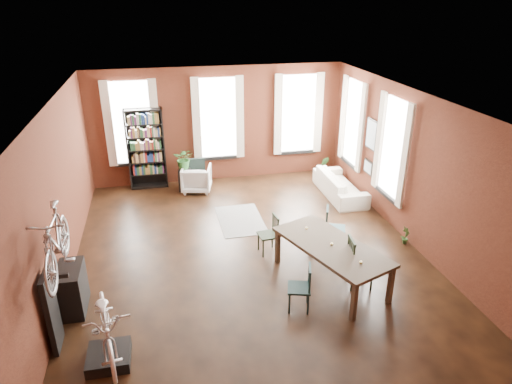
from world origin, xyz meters
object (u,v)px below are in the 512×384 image
object	(u,v)px
dining_table	(330,263)
dining_chair_a	(299,288)
white_armchair	(196,177)
bicycle_floor	(103,301)
cream_sofa	(340,181)
bike_trainer	(109,357)
dining_chair_c	(360,262)
plant_stand	(185,180)
dining_chair_d	(335,229)
dining_chair_b	(268,235)
bookshelf	(146,149)
console_table	(72,289)

from	to	relation	value
dining_table	dining_chair_a	bearing A→B (deg)	-162.37
white_armchair	bicycle_floor	world-z (taller)	bicycle_floor
cream_sofa	bike_trainer	xyz separation A→B (m)	(-5.57, -4.91, -0.32)
dining_table	dining_chair_a	xyz separation A→B (m)	(-0.81, -0.65, 0.03)
dining_chair_c	plant_stand	world-z (taller)	dining_chair_c
dining_chair_d	plant_stand	world-z (taller)	dining_chair_d
bicycle_floor	dining_chair_b	bearing A→B (deg)	29.44
cream_sofa	dining_chair_b	bearing A→B (deg)	133.29
bicycle_floor	cream_sofa	bearing A→B (deg)	31.18
dining_table	dining_chair_d	xyz separation A→B (m)	(0.52, 1.11, 0.07)
bike_trainer	bicycle_floor	distance (m)	0.96
dining_chair_a	bike_trainer	xyz separation A→B (m)	(-3.09, -0.60, -0.33)
dining_table	bike_trainer	xyz separation A→B (m)	(-3.90, -1.25, -0.30)
bookshelf	bicycle_floor	distance (m)	6.59
dining_chair_a	dining_chair_d	bearing A→B (deg)	159.79
bicycle_floor	dining_chair_d	bearing A→B (deg)	17.76
dining_chair_a	white_armchair	bearing A→B (deg)	-150.71
dining_table	white_armchair	world-z (taller)	dining_table
dining_chair_b	dining_chair_d	xyz separation A→B (m)	(1.41, -0.14, 0.05)
bookshelf	cream_sofa	world-z (taller)	bookshelf
dining_chair_a	bike_trainer	bearing A→B (deg)	-62.20
dining_table	console_table	size ratio (longest dim) A/B	2.85
dining_chair_a	cream_sofa	bearing A→B (deg)	166.87
cream_sofa	plant_stand	world-z (taller)	cream_sofa
white_armchair	dining_chair_b	bearing A→B (deg)	120.01
plant_stand	dining_table	bearing A→B (deg)	-64.59
dining_chair_a	bookshelf	size ratio (longest dim) A/B	0.38
dining_chair_b	white_armchair	bearing A→B (deg)	-167.98
dining_chair_a	dining_table	bearing A→B (deg)	145.60
white_armchair	plant_stand	bearing A→B (deg)	-5.30
dining_chair_d	white_armchair	distance (m)	4.48
white_armchair	console_table	world-z (taller)	console_table
bookshelf	console_table	bearing A→B (deg)	-103.83
bike_trainer	bicycle_floor	world-z (taller)	bicycle_floor
dining_chair_b	dining_chair_c	xyz separation A→B (m)	(1.37, -1.48, 0.08)
dining_chair_d	bicycle_floor	size ratio (longest dim) A/B	0.53
dining_table	white_armchair	xyz separation A→B (m)	(-2.02, 4.80, -0.00)
bookshelf	plant_stand	size ratio (longest dim) A/B	3.59
cream_sofa	bike_trainer	world-z (taller)	cream_sofa
dining_chair_b	bike_trainer	size ratio (longest dim) A/B	1.34
dining_chair_a	cream_sofa	distance (m)	4.97
dining_table	dining_chair_b	bearing A→B (deg)	104.18
plant_stand	dining_chair_a	bearing A→B (deg)	-74.68
dining_chair_c	bike_trainer	distance (m)	4.51
dining_chair_c	bike_trainer	size ratio (longest dim) A/B	1.59
white_armchair	bike_trainer	bearing A→B (deg)	85.11
dining_table	dining_chair_b	distance (m)	1.53
console_table	plant_stand	size ratio (longest dim) A/B	1.31
dining_chair_a	dining_chair_c	distance (m)	1.35
dining_chair_b	plant_stand	distance (m)	3.92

